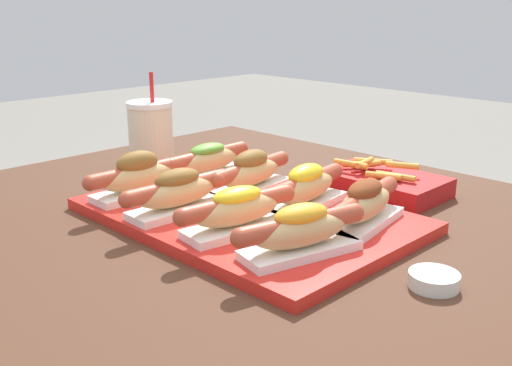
{
  "coord_description": "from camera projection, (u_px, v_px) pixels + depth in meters",
  "views": [
    {
      "loc": [
        0.69,
        -0.64,
        1.07
      ],
      "look_at": [
        0.05,
        -0.0,
        0.79
      ],
      "focal_mm": 42.0,
      "sensor_mm": 36.0,
      "label": 1
    }
  ],
  "objects": [
    {
      "name": "hot_dog_6",
      "position": [
        306.0,
        187.0,
        0.95
      ],
      "size": [
        0.08,
        0.2,
        0.07
      ],
      "color": "white",
      "rests_on": "serving_tray"
    },
    {
      "name": "hot_dog_4",
      "position": [
        208.0,
        161.0,
        1.11
      ],
      "size": [
        0.07,
        0.2,
        0.06
      ],
      "color": "white",
      "rests_on": "serving_tray"
    },
    {
      "name": "sauce_bowl",
      "position": [
        434.0,
        279.0,
        0.72
      ],
      "size": [
        0.06,
        0.06,
        0.02
      ],
      "color": "silver",
      "rests_on": "patio_table"
    },
    {
      "name": "fries_basket",
      "position": [
        382.0,
        182.0,
        1.08
      ],
      "size": [
        0.22,
        0.13,
        0.06
      ],
      "color": "#B21919",
      "rests_on": "patio_table"
    },
    {
      "name": "hot_dog_2",
      "position": [
        237.0,
        210.0,
        0.84
      ],
      "size": [
        0.08,
        0.2,
        0.07
      ],
      "color": "white",
      "rests_on": "serving_tray"
    },
    {
      "name": "hot_dog_5",
      "position": [
        251.0,
        172.0,
        1.03
      ],
      "size": [
        0.08,
        0.2,
        0.07
      ],
      "color": "white",
      "rests_on": "serving_tray"
    },
    {
      "name": "serving_tray",
      "position": [
        247.0,
        215.0,
        0.95
      ],
      "size": [
        0.51,
        0.34,
        0.02
      ],
      "color": "red",
      "rests_on": "patio_table"
    },
    {
      "name": "hot_dog_7",
      "position": [
        364.0,
        204.0,
        0.87
      ],
      "size": [
        0.09,
        0.2,
        0.07
      ],
      "color": "white",
      "rests_on": "serving_tray"
    },
    {
      "name": "hot_dog_1",
      "position": [
        178.0,
        192.0,
        0.92
      ],
      "size": [
        0.07,
        0.2,
        0.07
      ],
      "color": "white",
      "rests_on": "serving_tray"
    },
    {
      "name": "drink_cup",
      "position": [
        151.0,
        135.0,
        1.23
      ],
      "size": [
        0.09,
        0.09,
        0.2
      ],
      "color": "beige",
      "rests_on": "patio_table"
    },
    {
      "name": "hot_dog_0",
      "position": [
        138.0,
        176.0,
        1.0
      ],
      "size": [
        0.06,
        0.2,
        0.08
      ],
      "color": "white",
      "rests_on": "serving_tray"
    },
    {
      "name": "hot_dog_3",
      "position": [
        301.0,
        230.0,
        0.77
      ],
      "size": [
        0.1,
        0.2,
        0.07
      ],
      "color": "white",
      "rests_on": "serving_tray"
    }
  ]
}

